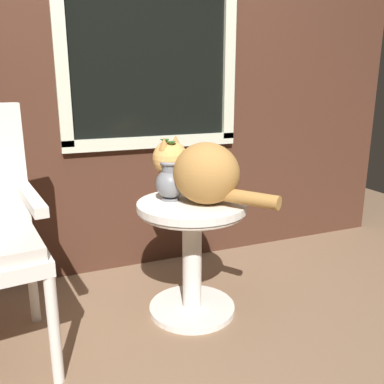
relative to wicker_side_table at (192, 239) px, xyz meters
The scene contains 5 objects.
ground_plane 0.51m from the wicker_side_table, 136.77° to the right, with size 6.00×6.00×0.00m, color #7F6047.
back_wall 1.15m from the wicker_side_table, 109.21° to the left, with size 4.00×0.07×2.60m.
wicker_side_table is the anchor object (origin of this frame).
cat 0.34m from the wicker_side_table, 25.71° to the right, with size 0.44×0.57×0.30m.
pewter_vase_with_ivy 0.31m from the wicker_side_table, 138.67° to the left, with size 0.14×0.14×0.29m.
Camera 1 is at (-0.47, -1.51, 1.13)m, focal length 38.30 mm.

